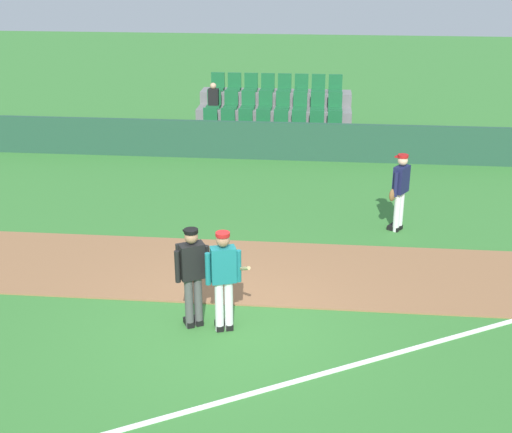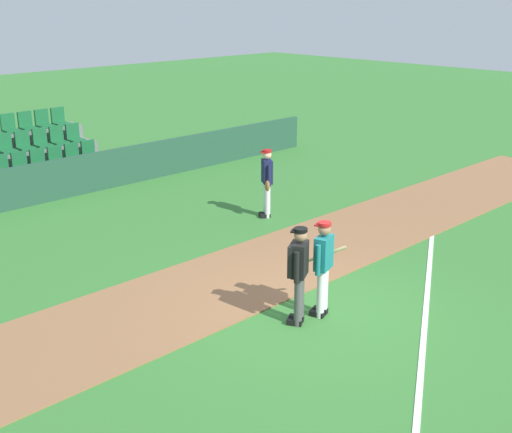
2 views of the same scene
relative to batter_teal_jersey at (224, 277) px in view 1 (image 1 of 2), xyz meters
The scene contains 8 objects.
ground_plane 0.98m from the batter_teal_jersey, 108.38° to the left, with size 80.00×80.00×0.00m, color #387A33.
infield_dirt_path 2.42m from the batter_teal_jersey, 91.22° to the left, with size 28.00×2.80×0.03m, color #936642.
foul_line_chalk 3.13m from the batter_teal_jersey, ahead, with size 12.00×0.10×0.01m, color white.
dugout_fence 9.79m from the batter_teal_jersey, 90.28° to the left, with size 20.00×0.16×1.12m, color #234C38.
stadium_bleachers 11.66m from the batter_teal_jersey, 90.27° to the left, with size 5.00×2.95×2.05m.
batter_teal_jersey is the anchor object (origin of this frame).
umpire_home_plate 0.54m from the batter_teal_jersey, behind, with size 0.54×0.45×1.76m.
runner_navy_jersey 5.64m from the batter_teal_jersey, 54.89° to the left, with size 0.49×0.57×1.76m.
Camera 1 is at (1.54, -10.02, 5.99)m, focal length 48.36 mm.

